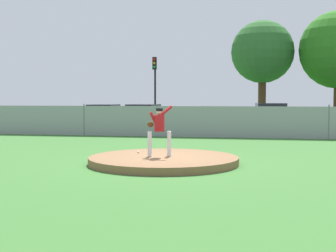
{
  "coord_description": "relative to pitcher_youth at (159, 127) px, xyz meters",
  "views": [
    {
      "loc": [
        2.75,
        -13.96,
        2.04
      ],
      "look_at": [
        -0.16,
        1.62,
        1.08
      ],
      "focal_mm": 49.27,
      "sensor_mm": 36.0,
      "label": 1
    }
  ],
  "objects": [
    {
      "name": "pitchers_mound",
      "position": [
        0.15,
        -0.03,
        -1.05
      ],
      "size": [
        4.65,
        4.65,
        0.23
      ],
      "primitive_type": "cylinder",
      "color": "brown",
      "rests_on": "ground_plane"
    },
    {
      "name": "parked_car_navy",
      "position": [
        -6.65,
        14.49,
        -0.37
      ],
      "size": [
        1.97,
        4.68,
        1.64
      ],
      "color": "#161E4C",
      "rests_on": "ground_plane"
    },
    {
      "name": "baseball",
      "position": [
        -0.85,
        0.7,
        -0.89
      ],
      "size": [
        0.07,
        0.07,
        0.07
      ],
      "primitive_type": "sphere",
      "color": "white",
      "rests_on": "pitchers_mound"
    },
    {
      "name": "traffic_cone_orange",
      "position": [
        -1.81,
        16.44,
        -0.9
      ],
      "size": [
        0.4,
        0.4,
        0.55
      ],
      "color": "orange",
      "rests_on": "asphalt_strip"
    },
    {
      "name": "pitcher_youth",
      "position": [
        0.0,
        0.0,
        0.0
      ],
      "size": [
        0.81,
        0.34,
        1.59
      ],
      "color": "silver",
      "rests_on": "pitchers_mound"
    },
    {
      "name": "ground_plane",
      "position": [
        0.15,
        5.97,
        -1.16
      ],
      "size": [
        80.0,
        80.0,
        0.0
      ],
      "primitive_type": "plane",
      "color": "#386B2D"
    },
    {
      "name": "asphalt_strip",
      "position": [
        0.15,
        14.47,
        -1.16
      ],
      "size": [
        44.0,
        7.0,
        0.01
      ],
      "primitive_type": "cube",
      "color": "#2B2B2D",
      "rests_on": "ground_plane"
    },
    {
      "name": "traffic_light_near",
      "position": [
        -4.26,
        19.07,
        2.26
      ],
      "size": [
        0.28,
        0.46,
        5.03
      ],
      "color": "black",
      "rests_on": "ground_plane"
    },
    {
      "name": "parked_car_silver",
      "position": [
        0.39,
        14.19,
        -0.41
      ],
      "size": [
        1.99,
        4.86,
        1.53
      ],
      "color": "#B7BABF",
      "rests_on": "ground_plane"
    },
    {
      "name": "tree_leaning_west",
      "position": [
        3.48,
        21.89,
        4.34
      ],
      "size": [
        4.74,
        4.74,
        7.92
      ],
      "color": "#4C331E",
      "rests_on": "ground_plane"
    },
    {
      "name": "parked_car_champagne",
      "position": [
        -4.04,
        14.64,
        -0.37
      ],
      "size": [
        2.02,
        4.55,
        1.65
      ],
      "color": "tan",
      "rests_on": "ground_plane"
    },
    {
      "name": "parked_car_teal",
      "position": [
        3.89,
        14.93,
        -0.34
      ],
      "size": [
        2.15,
        4.16,
        1.74
      ],
      "color": "#146066",
      "rests_on": "ground_plane"
    },
    {
      "name": "chainlink_fence",
      "position": [
        0.15,
        9.97,
        -0.35
      ],
      "size": [
        32.15,
        0.07,
        1.72
      ],
      "color": "gray",
      "rests_on": "ground_plane"
    }
  ]
}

